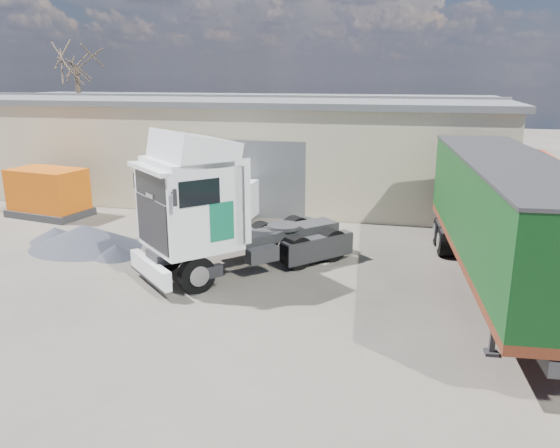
% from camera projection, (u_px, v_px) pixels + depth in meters
% --- Properties ---
extents(ground, '(120.00, 120.00, 0.00)m').
position_uv_depth(ground, '(237.00, 305.00, 15.97)').
color(ground, '#2C2924').
rests_on(ground, ground).
extents(warehouse, '(30.60, 12.60, 5.42)m').
position_uv_depth(warehouse, '(225.00, 143.00, 31.64)').
color(warehouse, beige).
rests_on(warehouse, ground).
extents(bare_tree, '(4.00, 4.00, 9.60)m').
position_uv_depth(bare_tree, '(75.00, 53.00, 36.80)').
color(bare_tree, '#382B21').
rests_on(bare_tree, ground).
extents(tractor_unit, '(6.82, 7.15, 4.89)m').
position_uv_depth(tractor_unit, '(216.00, 214.00, 18.01)').
color(tractor_unit, black).
rests_on(tractor_unit, ground).
extents(box_trailer, '(3.74, 12.73, 4.17)m').
position_uv_depth(box_trailer, '(504.00, 213.00, 16.22)').
color(box_trailer, '#2D2D30').
rests_on(box_trailer, ground).
extents(panel_van, '(1.89, 4.47, 1.82)m').
position_uv_depth(panel_van, '(234.00, 201.00, 24.91)').
color(panel_van, black).
rests_on(panel_van, ground).
extents(orange_skip, '(3.94, 2.83, 2.25)m').
position_uv_depth(orange_skip, '(49.00, 196.00, 25.80)').
color(orange_skip, '#2D2D30').
rests_on(orange_skip, ground).
extents(gravel_heap, '(5.51, 4.89, 0.92)m').
position_uv_depth(gravel_heap, '(84.00, 237.00, 21.22)').
color(gravel_heap, '#21242C').
rests_on(gravel_heap, ground).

